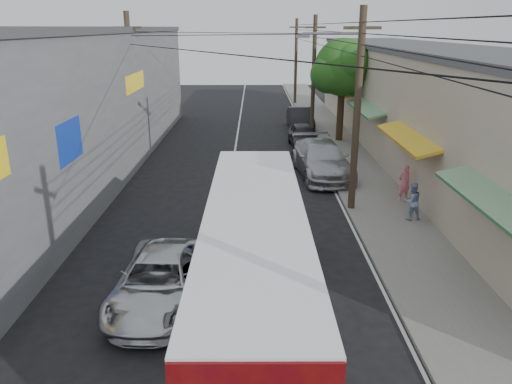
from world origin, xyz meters
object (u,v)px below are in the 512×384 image
(parked_suv, at_px, (322,159))
(parked_car_mid, at_px, (304,136))
(jeepney, at_px, (160,281))
(pedestrian_near, at_px, (404,183))
(coach_bus, at_px, (255,266))
(parked_car_far, at_px, (300,118))
(pedestrian_far, at_px, (412,201))

(parked_suv, relative_size, parked_car_mid, 1.36)
(jeepney, bearing_deg, parked_car_mid, 74.88)
(jeepney, xyz_separation_m, pedestrian_near, (9.00, 8.22, 0.22))
(coach_bus, distance_m, parked_car_far, 26.02)
(jeepney, distance_m, parked_suv, 13.68)
(parked_suv, height_order, parked_car_mid, parked_suv)
(coach_bus, distance_m, pedestrian_far, 9.33)
(coach_bus, distance_m, parked_suv, 13.88)
(coach_bus, relative_size, parked_car_mid, 2.57)
(parked_suv, bearing_deg, pedestrian_far, -72.96)
(pedestrian_near, bearing_deg, pedestrian_far, 68.78)
(pedestrian_far, bearing_deg, pedestrian_near, -107.52)
(pedestrian_far, bearing_deg, jeepney, 25.35)
(parked_car_mid, relative_size, pedestrian_near, 2.80)
(parked_suv, bearing_deg, coach_bus, -109.80)
(jeepney, bearing_deg, coach_bus, -21.64)
(parked_suv, xyz_separation_m, pedestrian_far, (2.66, -6.37, -0.00))
(jeepney, height_order, pedestrian_near, pedestrian_near)
(coach_bus, bearing_deg, parked_car_far, 82.51)
(parked_suv, distance_m, pedestrian_near, 5.06)
(parked_suv, bearing_deg, parked_car_far, 84.41)
(coach_bus, xyz_separation_m, parked_car_far, (3.40, 25.78, -0.90))
(parked_suv, relative_size, pedestrian_near, 3.82)
(parked_suv, height_order, parked_car_far, parked_suv)
(jeepney, xyz_separation_m, pedestrian_far, (8.66, 5.92, 0.19))
(jeepney, height_order, parked_suv, parked_suv)
(parked_suv, bearing_deg, pedestrian_near, -59.19)
(parked_car_far, relative_size, pedestrian_far, 3.16)
(jeepney, distance_m, parked_car_mid, 19.43)
(jeepney, height_order, pedestrian_far, pedestrian_far)
(coach_bus, distance_m, parked_car_mid, 19.97)
(parked_car_far, bearing_deg, jeepney, -105.66)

